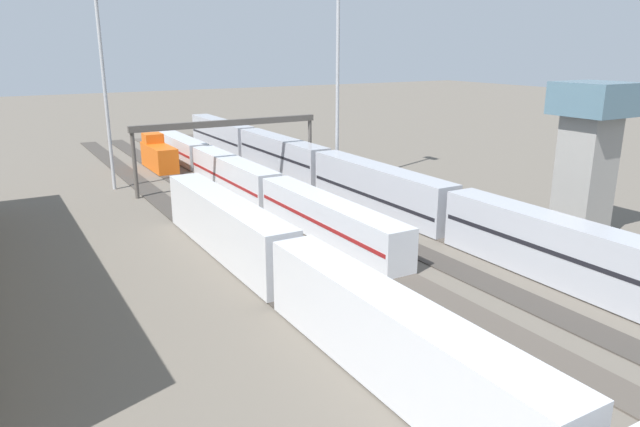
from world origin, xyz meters
TOP-DOWN VIEW (x-y plane):
  - ground_plane at (0.00, 0.00)m, footprint 400.00×400.00m
  - track_bed_0 at (0.00, -10.00)m, footprint 140.00×2.80m
  - track_bed_1 at (0.00, -5.00)m, footprint 140.00×2.80m
  - track_bed_2 at (0.00, 0.00)m, footprint 140.00×2.80m
  - track_bed_3 at (0.00, 5.00)m, footprint 140.00×2.80m
  - track_bed_4 at (0.00, 10.00)m, footprint 140.00×2.80m
  - train_on_track_0 at (14.53, -10.00)m, footprint 95.60×3.06m
  - train_on_track_2 at (20.89, 0.00)m, footprint 71.40×3.06m
  - train_on_track_3 at (37.73, 5.00)m, footprint 10.00×3.00m
  - train_on_track_4 at (-26.58, 10.00)m, footprint 71.40×3.00m
  - light_mast_0 at (15.70, -12.78)m, footprint 2.80×0.70m
  - light_mast_1 at (28.08, 13.53)m, footprint 2.80×0.70m
  - signal_gantry at (21.82, 0.00)m, footprint 0.70×25.00m
  - control_tower at (-15.01, -21.30)m, footprint 6.00×6.00m

SIDE VIEW (x-z plane):
  - ground_plane at x=0.00m, z-range 0.00..0.00m
  - track_bed_0 at x=0.00m, z-range 0.00..0.12m
  - track_bed_1 at x=0.00m, z-range 0.00..0.12m
  - track_bed_2 at x=0.00m, z-range 0.00..0.12m
  - track_bed_3 at x=0.00m, z-range 0.00..0.12m
  - track_bed_4 at x=0.00m, z-range 0.00..0.12m
  - train_on_track_2 at x=20.89m, z-range 0.11..3.91m
  - train_on_track_3 at x=37.73m, z-range -0.34..4.66m
  - train_on_track_0 at x=14.53m, z-range 0.11..5.11m
  - train_on_track_4 at x=-26.58m, z-range 0.12..5.12m
  - signal_gantry at x=21.82m, z-range 3.02..11.82m
  - control_tower at x=-15.01m, z-range 1.19..15.95m
  - light_mast_1 at x=28.08m, z-range 3.62..28.56m
  - light_mast_0 at x=15.70m, z-range 3.97..37.13m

